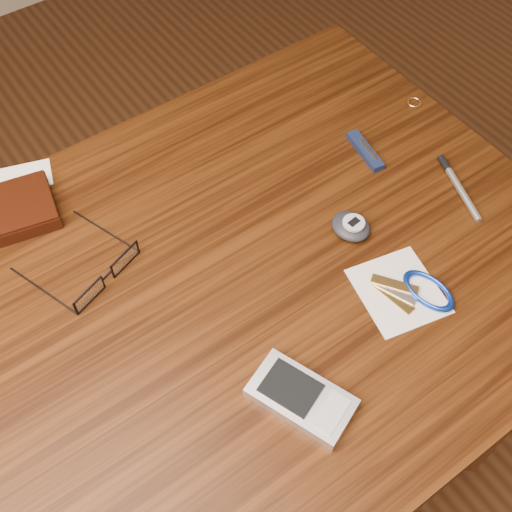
{
  "coord_description": "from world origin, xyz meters",
  "views": [
    {
      "loc": [
        -0.21,
        -0.39,
        1.46
      ],
      "look_at": [
        0.08,
        0.01,
        0.76
      ],
      "focal_mm": 45.0,
      "sensor_mm": 36.0,
      "label": 1
    }
  ],
  "objects_px": {
    "eyeglasses": "(104,275)",
    "silver_pen": "(456,183)",
    "pocket_knife": "(365,151)",
    "wallet_and_card": "(12,210)",
    "notepad_keys": "(414,291)",
    "pda_phone": "(301,397)",
    "desk": "(216,331)",
    "pedometer": "(351,226)"
  },
  "relations": [
    {
      "from": "pocket_knife",
      "to": "eyeglasses",
      "type": "bearing_deg",
      "value": 176.73
    },
    {
      "from": "pedometer",
      "to": "silver_pen",
      "type": "xyz_separation_m",
      "value": [
        0.18,
        -0.03,
        -0.01
      ]
    },
    {
      "from": "eyeglasses",
      "to": "silver_pen",
      "type": "xyz_separation_m",
      "value": [
        0.5,
        -0.15,
        -0.01
      ]
    },
    {
      "from": "eyeglasses",
      "to": "pocket_knife",
      "type": "xyz_separation_m",
      "value": [
        0.43,
        -0.02,
        -0.01
      ]
    },
    {
      "from": "wallet_and_card",
      "to": "pda_phone",
      "type": "xyz_separation_m",
      "value": [
        0.16,
        -0.45,
        -0.0
      ]
    },
    {
      "from": "eyeglasses",
      "to": "pocket_knife",
      "type": "distance_m",
      "value": 0.43
    },
    {
      "from": "eyeglasses",
      "to": "pedometer",
      "type": "relative_size",
      "value": 2.54
    },
    {
      "from": "pda_phone",
      "to": "pedometer",
      "type": "height_order",
      "value": "pedometer"
    },
    {
      "from": "desk",
      "to": "pedometer",
      "type": "xyz_separation_m",
      "value": [
        0.21,
        -0.03,
        0.11
      ]
    },
    {
      "from": "pda_phone",
      "to": "notepad_keys",
      "type": "bearing_deg",
      "value": 8.65
    },
    {
      "from": "wallet_and_card",
      "to": "pocket_knife",
      "type": "bearing_deg",
      "value": -21.96
    },
    {
      "from": "eyeglasses",
      "to": "wallet_and_card",
      "type": "bearing_deg",
      "value": 107.36
    },
    {
      "from": "eyeglasses",
      "to": "silver_pen",
      "type": "distance_m",
      "value": 0.52
    },
    {
      "from": "wallet_and_card",
      "to": "silver_pen",
      "type": "bearing_deg",
      "value": -30.28
    },
    {
      "from": "eyeglasses",
      "to": "notepad_keys",
      "type": "distance_m",
      "value": 0.41
    },
    {
      "from": "desk",
      "to": "pda_phone",
      "type": "xyz_separation_m",
      "value": [
        0.01,
        -0.18,
        0.11
      ]
    },
    {
      "from": "pocket_knife",
      "to": "silver_pen",
      "type": "xyz_separation_m",
      "value": [
        0.07,
        -0.13,
        -0.0
      ]
    },
    {
      "from": "eyeglasses",
      "to": "desk",
      "type": "bearing_deg",
      "value": -44.48
    },
    {
      "from": "pda_phone",
      "to": "desk",
      "type": "bearing_deg",
      "value": 91.66
    },
    {
      "from": "pocket_knife",
      "to": "wallet_and_card",
      "type": "bearing_deg",
      "value": 158.04
    },
    {
      "from": "pedometer",
      "to": "notepad_keys",
      "type": "xyz_separation_m",
      "value": [
        0.0,
        -0.13,
        -0.01
      ]
    },
    {
      "from": "silver_pen",
      "to": "pocket_knife",
      "type": "bearing_deg",
      "value": 117.59
    },
    {
      "from": "pda_phone",
      "to": "pedometer",
      "type": "bearing_deg",
      "value": 37.02
    },
    {
      "from": "eyeglasses",
      "to": "notepad_keys",
      "type": "xyz_separation_m",
      "value": [
        0.32,
        -0.25,
        -0.01
      ]
    },
    {
      "from": "desk",
      "to": "wallet_and_card",
      "type": "bearing_deg",
      "value": 119.85
    },
    {
      "from": "notepad_keys",
      "to": "eyeglasses",
      "type": "bearing_deg",
      "value": 141.73
    },
    {
      "from": "desk",
      "to": "pocket_knife",
      "type": "distance_m",
      "value": 0.35
    },
    {
      "from": "pda_phone",
      "to": "pocket_knife",
      "type": "distance_m",
      "value": 0.41
    },
    {
      "from": "eyeglasses",
      "to": "pda_phone",
      "type": "xyz_separation_m",
      "value": [
        0.11,
        -0.28,
        -0.0
      ]
    },
    {
      "from": "eyeglasses",
      "to": "silver_pen",
      "type": "relative_size",
      "value": 1.28
    },
    {
      "from": "wallet_and_card",
      "to": "notepad_keys",
      "type": "relative_size",
      "value": 1.23
    },
    {
      "from": "pedometer",
      "to": "desk",
      "type": "bearing_deg",
      "value": 173.34
    },
    {
      "from": "pedometer",
      "to": "wallet_and_card",
      "type": "bearing_deg",
      "value": 141.32
    },
    {
      "from": "pda_phone",
      "to": "silver_pen",
      "type": "bearing_deg",
      "value": 18.77
    },
    {
      "from": "notepad_keys",
      "to": "pocket_knife",
      "type": "height_order",
      "value": "pocket_knife"
    },
    {
      "from": "pda_phone",
      "to": "silver_pen",
      "type": "height_order",
      "value": "pda_phone"
    },
    {
      "from": "pda_phone",
      "to": "pocket_knife",
      "type": "bearing_deg",
      "value": 38.6
    },
    {
      "from": "pocket_knife",
      "to": "silver_pen",
      "type": "relative_size",
      "value": 0.7
    },
    {
      "from": "notepad_keys",
      "to": "silver_pen",
      "type": "height_order",
      "value": "same"
    },
    {
      "from": "notepad_keys",
      "to": "silver_pen",
      "type": "relative_size",
      "value": 1.08
    },
    {
      "from": "wallet_and_card",
      "to": "silver_pen",
      "type": "xyz_separation_m",
      "value": [
        0.55,
        -0.32,
        -0.01
      ]
    },
    {
      "from": "notepad_keys",
      "to": "pocket_knife",
      "type": "bearing_deg",
      "value": 63.46
    }
  ]
}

